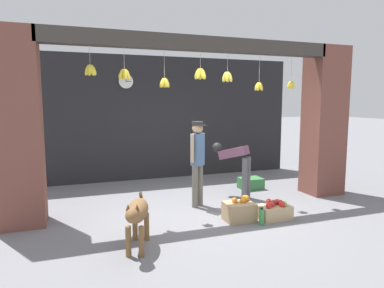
# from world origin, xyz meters

# --- Properties ---
(ground_plane) EXTENTS (60.00, 60.00, 0.00)m
(ground_plane) POSITION_xyz_m (0.00, 0.00, 0.00)
(ground_plane) COLOR slate
(shop_back_wall) EXTENTS (6.95, 0.12, 2.98)m
(shop_back_wall) POSITION_xyz_m (0.00, 2.81, 1.49)
(shop_back_wall) COLOR #232326
(shop_back_wall) RESTS_ON ground_plane
(shop_pillar_left) EXTENTS (0.70, 0.60, 2.98)m
(shop_pillar_left) POSITION_xyz_m (-2.82, 0.30, 1.49)
(shop_pillar_left) COLOR brown
(shop_pillar_left) RESTS_ON ground_plane
(shop_pillar_right) EXTENTS (0.70, 0.60, 2.98)m
(shop_pillar_right) POSITION_xyz_m (2.82, 0.30, 1.49)
(shop_pillar_right) COLOR brown
(shop_pillar_right) RESTS_ON ground_plane
(storefront_awning) EXTENTS (5.05, 0.30, 0.90)m
(storefront_awning) POSITION_xyz_m (-0.01, 0.12, 2.81)
(storefront_awning) COLOR #3D3833
(dog) EXTENTS (0.48, 0.94, 0.70)m
(dog) POSITION_xyz_m (-1.31, -1.17, 0.48)
(dog) COLOR brown
(dog) RESTS_ON ground_plane
(shopkeeper) EXTENTS (0.31, 0.30, 1.55)m
(shopkeeper) POSITION_xyz_m (0.06, 0.28, 0.90)
(shopkeeper) COLOR #6B665B
(shopkeeper) RESTS_ON ground_plane
(worker_stooping) EXTENTS (0.60, 0.72, 1.07)m
(worker_stooping) POSITION_xyz_m (0.99, 0.60, 0.71)
(worker_stooping) COLOR #56565B
(worker_stooping) RESTS_ON ground_plane
(fruit_crate_oranges) EXTENTS (0.46, 0.38, 0.38)m
(fruit_crate_oranges) POSITION_xyz_m (0.43, -0.65, 0.17)
(fruit_crate_oranges) COLOR tan
(fruit_crate_oranges) RESTS_ON ground_plane
(fruit_crate_apples) EXTENTS (0.52, 0.35, 0.31)m
(fruit_crate_apples) POSITION_xyz_m (1.00, -0.76, 0.13)
(fruit_crate_apples) COLOR tan
(fruit_crate_apples) RESTS_ON ground_plane
(produce_box_green) EXTENTS (0.48, 0.39, 0.24)m
(produce_box_green) POSITION_xyz_m (1.60, 1.08, 0.12)
(produce_box_green) COLOR #387A42
(produce_box_green) RESTS_ON ground_plane
(water_bottle) EXTENTS (0.07, 0.07, 0.28)m
(water_bottle) POSITION_xyz_m (0.67, -0.94, 0.13)
(water_bottle) COLOR #38934C
(water_bottle) RESTS_ON ground_plane
(wall_clock) EXTENTS (0.35, 0.03, 0.35)m
(wall_clock) POSITION_xyz_m (-0.81, 2.74, 2.36)
(wall_clock) COLOR black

